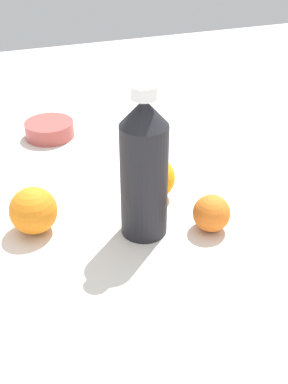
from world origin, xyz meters
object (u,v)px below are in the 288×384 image
(water_bottle, at_px, (144,168))
(orange_1, at_px, (33,211))
(orange_3, at_px, (153,178))
(orange_2, at_px, (211,213))
(ceramic_bowl, at_px, (50,129))

(water_bottle, xyz_separation_m, orange_1, (0.18, -0.07, -0.08))
(water_bottle, distance_m, orange_3, 0.14)
(orange_1, xyz_separation_m, orange_2, (-0.29, 0.10, -0.01))
(water_bottle, distance_m, ceramic_bowl, 0.45)
(orange_2, height_order, ceramic_bowl, orange_2)
(orange_1, bearing_deg, ceramic_bowl, -104.79)
(orange_2, bearing_deg, orange_3, -66.64)
(orange_1, relative_size, ceramic_bowl, 0.72)
(water_bottle, height_order, orange_2, water_bottle)
(ceramic_bowl, bearing_deg, orange_2, 112.77)
(orange_1, height_order, orange_2, orange_1)
(orange_3, distance_m, ceramic_bowl, 0.36)
(orange_1, relative_size, orange_2, 1.26)
(water_bottle, relative_size, orange_3, 3.18)
(water_bottle, xyz_separation_m, ceramic_bowl, (0.08, -0.43, -0.11))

